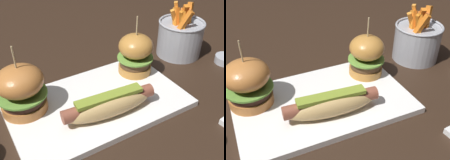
% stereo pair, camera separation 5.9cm
% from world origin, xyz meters
% --- Properties ---
extents(ground_plane, '(3.00, 3.00, 0.00)m').
position_xyz_m(ground_plane, '(0.00, 0.00, 0.00)').
color(ground_plane, black).
extents(platter_main, '(0.37, 0.23, 0.01)m').
position_xyz_m(platter_main, '(0.00, 0.00, 0.01)').
color(platter_main, white).
rests_on(platter_main, ground).
extents(hot_dog, '(0.19, 0.06, 0.05)m').
position_xyz_m(hot_dog, '(0.00, -0.05, 0.04)').
color(hot_dog, tan).
rests_on(hot_dog, platter_main).
extents(slider_left, '(0.10, 0.10, 0.15)m').
position_xyz_m(slider_left, '(-0.14, 0.05, 0.07)').
color(slider_left, '#BB7135').
rests_on(slider_left, platter_main).
extents(slider_right, '(0.09, 0.09, 0.14)m').
position_xyz_m(slider_right, '(0.13, 0.05, 0.06)').
color(slider_right, '#BF8037').
rests_on(slider_right, platter_main).
extents(fries_bucket, '(0.12, 0.12, 0.15)m').
position_xyz_m(fries_bucket, '(0.31, 0.08, 0.05)').
color(fries_bucket, '#A8AAB2').
rests_on(fries_bucket, ground).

